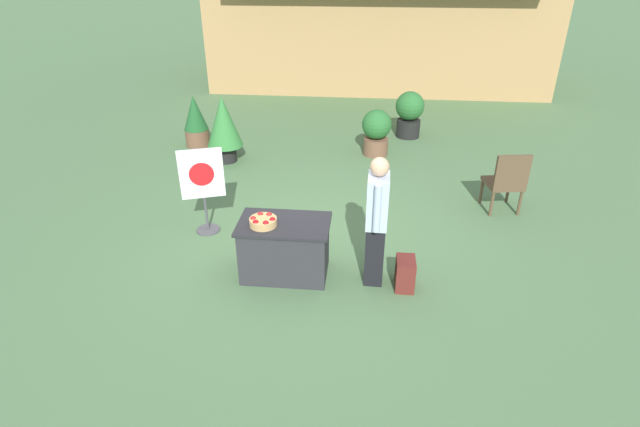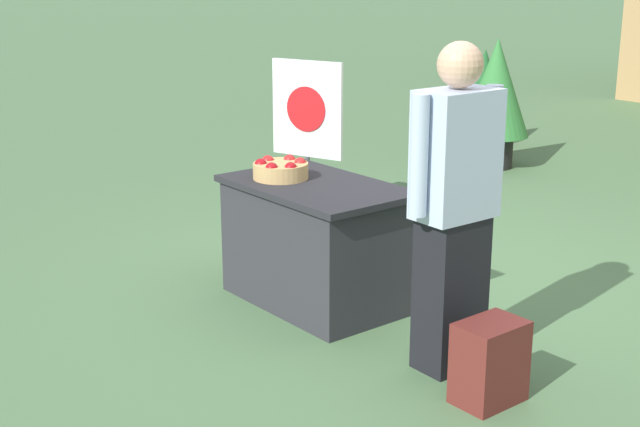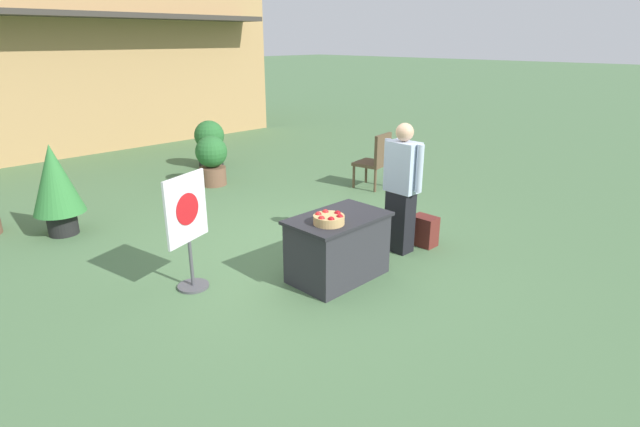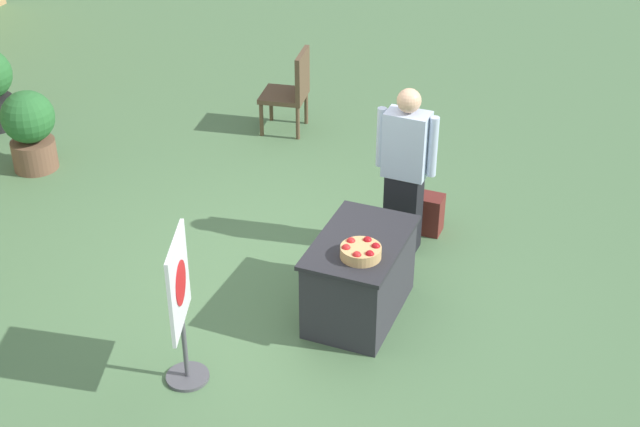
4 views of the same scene
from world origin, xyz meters
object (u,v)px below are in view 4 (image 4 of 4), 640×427
apple_basket (361,251)px  poster_board (181,305)px  potted_plant_near_right (30,128)px  backpack (426,213)px  patio_chair (292,88)px  person_visitor (405,170)px  display_table (360,276)px

apple_basket → poster_board: 1.58m
poster_board → potted_plant_near_right: size_ratio=1.39×
backpack → poster_board: 3.24m
patio_chair → apple_basket: bearing=111.8°
person_visitor → poster_board: person_visitor is taller
person_visitor → potted_plant_near_right: person_visitor is taller
apple_basket → person_visitor: 1.43m
apple_basket → potted_plant_near_right: (1.46, 4.59, -0.32)m
person_visitor → patio_chair: bearing=-133.3°
display_table → potted_plant_near_right: (1.21, 4.49, 0.13)m
display_table → patio_chair: 3.91m
display_table → backpack: display_table is taller
potted_plant_near_right → backpack: bearing=-85.4°
person_visitor → backpack: 0.80m
display_table → backpack: size_ratio=2.83×
display_table → patio_chair: (3.30, 2.09, 0.19)m
person_visitor → potted_plant_near_right: size_ratio=1.79×
apple_basket → person_visitor: (1.43, 0.06, 0.05)m
apple_basket → potted_plant_near_right: size_ratio=0.36×
patio_chair → backpack: bearing=133.0°
display_table → potted_plant_near_right: potted_plant_near_right is taller
person_visitor → poster_board: 2.77m
display_table → apple_basket: 0.52m
person_visitor → patio_chair: 3.02m
display_table → poster_board: 1.75m
apple_basket → backpack: size_ratio=0.84×
display_table → person_visitor: person_visitor is taller
person_visitor → poster_board: size_ratio=1.29×
display_table → backpack: (1.58, -0.17, -0.18)m
person_visitor → patio_chair: (2.12, 2.13, -0.31)m
potted_plant_near_right → apple_basket: bearing=-107.6°
poster_board → potted_plant_near_right: (2.59, 3.49, -0.23)m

